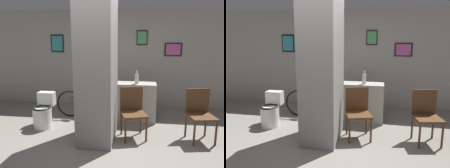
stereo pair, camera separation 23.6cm
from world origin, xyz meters
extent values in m
plane|color=slate|center=(0.00, 0.00, 0.00)|extent=(14.00, 14.00, 0.00)
cube|color=gray|center=(0.00, 2.63, 1.30)|extent=(8.00, 0.06, 2.60)
cube|color=black|center=(-1.60, 2.58, 1.70)|extent=(0.36, 0.02, 0.48)
cube|color=teal|center=(-1.60, 2.57, 1.70)|extent=(0.30, 0.01, 0.39)
cube|color=black|center=(1.50, 2.58, 1.55)|extent=(0.44, 0.02, 0.34)
cube|color=#B24C8C|center=(1.50, 2.57, 1.55)|extent=(0.36, 0.01, 0.28)
cube|color=black|center=(0.70, 2.58, 1.85)|extent=(0.28, 0.02, 0.38)
cube|color=#4C9959|center=(0.70, 2.57, 1.85)|extent=(0.23, 0.01, 0.31)
cube|color=gray|center=(-0.06, 0.49, 1.30)|extent=(0.60, 0.97, 2.60)
cylinder|color=black|center=(-0.37, 0.29, 1.55)|extent=(0.03, 0.40, 0.40)
cylinder|color=red|center=(-0.39, 0.29, 1.55)|extent=(0.01, 0.07, 0.07)
cube|color=gray|center=(0.43, 1.50, 0.43)|extent=(1.20, 0.44, 0.86)
cylinder|color=white|center=(-1.30, 0.80, 0.21)|extent=(0.38, 0.38, 0.42)
torus|color=black|center=(-1.30, 0.80, 0.43)|extent=(0.37, 0.37, 0.04)
cube|color=white|center=(-1.30, 1.05, 0.56)|extent=(0.34, 0.20, 0.29)
cylinder|color=#4C2D19|center=(0.45, 0.34, 0.22)|extent=(0.04, 0.04, 0.44)
cylinder|color=#4C2D19|center=(0.82, 0.45, 0.22)|extent=(0.04, 0.04, 0.44)
cylinder|color=#4C2D19|center=(0.35, 0.71, 0.22)|extent=(0.04, 0.04, 0.44)
cylinder|color=#4C2D19|center=(0.71, 0.81, 0.22)|extent=(0.04, 0.04, 0.44)
cube|color=#4C2D19|center=(0.58, 0.58, 0.46)|extent=(0.54, 0.54, 0.04)
cube|color=#4C2D19|center=(0.53, 0.77, 0.70)|extent=(0.43, 0.15, 0.45)
cylinder|color=#4C2D19|center=(1.62, 0.39, 0.22)|extent=(0.04, 0.04, 0.44)
cylinder|color=#4C2D19|center=(2.00, 0.46, 0.22)|extent=(0.04, 0.04, 0.44)
cylinder|color=#4C2D19|center=(1.55, 0.76, 0.22)|extent=(0.04, 0.04, 0.44)
cylinder|color=#4C2D19|center=(1.93, 0.83, 0.22)|extent=(0.04, 0.04, 0.44)
cube|color=#4C2D19|center=(1.77, 0.61, 0.46)|extent=(0.51, 0.51, 0.04)
cube|color=#4C2D19|center=(1.74, 0.81, 0.70)|extent=(0.43, 0.11, 0.45)
torus|color=black|center=(-0.95, 1.54, 0.32)|extent=(0.63, 0.04, 0.63)
torus|color=black|center=(0.03, 1.54, 0.32)|extent=(0.63, 0.04, 0.63)
cylinder|color=black|center=(-0.46, 1.54, 0.48)|extent=(0.90, 0.04, 0.04)
cylinder|color=black|center=(-0.71, 1.54, 0.48)|extent=(0.03, 0.03, 0.33)
cylinder|color=black|center=(-0.02, 1.54, 0.48)|extent=(0.03, 0.03, 0.30)
cube|color=black|center=(-0.71, 1.54, 0.66)|extent=(0.16, 0.06, 0.04)
cylinder|color=#262626|center=(-0.02, 1.54, 0.63)|extent=(0.03, 0.42, 0.03)
cylinder|color=silver|center=(0.61, 1.43, 0.97)|extent=(0.09, 0.09, 0.21)
cylinder|color=silver|center=(0.61, 1.43, 1.12)|extent=(0.03, 0.03, 0.09)
sphere|color=#333333|center=(0.61, 1.43, 1.18)|extent=(0.04, 0.04, 0.04)
camera|label=1|loc=(0.69, -3.24, 1.79)|focal=35.00mm
camera|label=2|loc=(0.93, -3.20, 1.79)|focal=35.00mm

